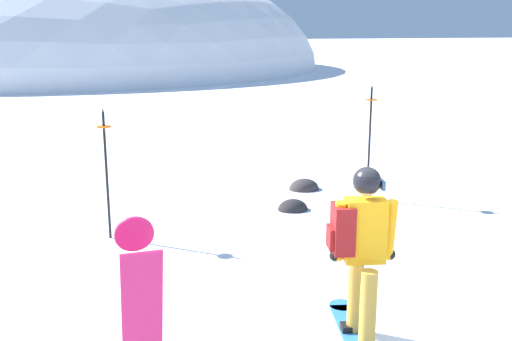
# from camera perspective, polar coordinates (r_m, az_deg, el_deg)

# --- Properties ---
(ridge_peak_main) EXTENTS (39.28, 35.36, 17.14)m
(ridge_peak_main) POSITION_cam_1_polar(r_m,az_deg,el_deg) (46.04, -19.37, 9.19)
(ridge_peak_main) COLOR white
(ridge_peak_main) RESTS_ON ground
(snowboarder_main) EXTENTS (0.68, 1.79, 1.71)m
(snowboarder_main) POSITION_cam_1_polar(r_m,az_deg,el_deg) (5.47, 10.01, -7.82)
(snowboarder_main) COLOR blue
(snowboarder_main) RESTS_ON ground
(spare_snowboard) EXTENTS (0.28, 0.43, 1.61)m
(spare_snowboard) POSITION_cam_1_polar(r_m,az_deg,el_deg) (4.42, -10.97, -14.73)
(spare_snowboard) COLOR #D11E5B
(spare_snowboard) RESTS_ON ground
(piste_marker_near) EXTENTS (0.20, 0.20, 1.99)m
(piste_marker_near) POSITION_cam_1_polar(r_m,az_deg,el_deg) (10.21, 10.90, 3.39)
(piste_marker_near) COLOR black
(piste_marker_near) RESTS_ON ground
(piste_marker_far) EXTENTS (0.20, 0.20, 1.85)m
(piste_marker_far) POSITION_cam_1_polar(r_m,az_deg,el_deg) (8.39, -14.23, 0.52)
(piste_marker_far) COLOR black
(piste_marker_far) RESTS_ON ground
(rock_dark) EXTENTS (0.56, 0.48, 0.39)m
(rock_dark) POSITION_cam_1_polar(r_m,az_deg,el_deg) (10.95, 4.65, -1.81)
(rock_dark) COLOR #383333
(rock_dark) RESTS_ON ground
(rock_mid) EXTENTS (0.50, 0.42, 0.35)m
(rock_mid) POSITION_cam_1_polar(r_m,az_deg,el_deg) (9.72, 3.56, -3.78)
(rock_mid) COLOR #282628
(rock_mid) RESTS_ON ground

